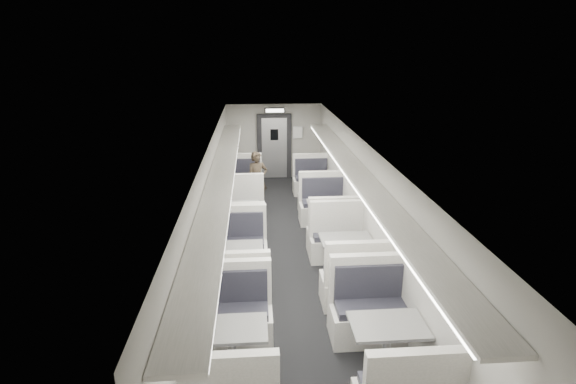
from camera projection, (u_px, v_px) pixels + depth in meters
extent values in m
cube|color=black|center=(289.00, 263.00, 9.17)|extent=(3.00, 12.00, 0.12)
cube|color=silver|center=(289.00, 142.00, 8.38)|extent=(3.00, 12.00, 0.12)
cube|color=#B4B1A9|center=(274.00, 141.00, 14.51)|extent=(3.00, 0.12, 2.40)
cube|color=#B4B1A9|center=(208.00, 208.00, 8.66)|extent=(0.12, 12.00, 2.40)
cube|color=#B4B1A9|center=(367.00, 203.00, 8.89)|extent=(0.12, 12.00, 2.40)
cube|color=white|center=(242.00, 209.00, 11.35)|extent=(1.12, 0.63, 0.48)
cube|color=#242430|center=(241.00, 197.00, 11.28)|extent=(1.00, 0.50, 0.11)
cube|color=white|center=(241.00, 189.00, 10.94)|extent=(1.12, 0.13, 0.74)
cube|color=white|center=(243.00, 189.00, 12.91)|extent=(1.12, 0.63, 0.48)
cube|color=#242430|center=(243.00, 179.00, 12.79)|extent=(1.00, 0.50, 0.11)
cube|color=white|center=(242.00, 166.00, 12.93)|extent=(1.12, 0.13, 0.74)
cylinder|color=silver|center=(242.00, 193.00, 12.09)|extent=(0.11, 0.11, 0.73)
cylinder|color=silver|center=(243.00, 206.00, 12.20)|extent=(0.38, 0.38, 0.03)
cube|color=slate|center=(242.00, 179.00, 11.96)|extent=(0.93, 0.64, 0.04)
cube|color=white|center=(240.00, 240.00, 9.55)|extent=(1.07, 0.60, 0.46)
cube|color=#242430|center=(240.00, 228.00, 9.49)|extent=(0.95, 0.48, 0.10)
cube|color=white|center=(239.00, 219.00, 9.16)|extent=(1.07, 0.12, 0.71)
cube|color=white|center=(242.00, 214.00, 11.04)|extent=(1.07, 0.60, 0.46)
cube|color=#242430|center=(241.00, 204.00, 10.92)|extent=(0.95, 0.48, 0.10)
cube|color=white|center=(241.00, 189.00, 11.06)|extent=(1.07, 0.12, 0.71)
cylinder|color=silver|center=(241.00, 221.00, 10.26)|extent=(0.10, 0.10, 0.70)
cylinder|color=silver|center=(241.00, 235.00, 10.36)|extent=(0.36, 0.36, 0.03)
cube|color=slate|center=(240.00, 205.00, 10.13)|extent=(0.89, 0.61, 0.04)
cube|color=white|center=(237.00, 299.00, 7.34)|extent=(1.11, 0.62, 0.47)
cube|color=#242430|center=(236.00, 283.00, 7.28)|extent=(0.99, 0.49, 0.10)
cube|color=white|center=(235.00, 273.00, 6.94)|extent=(1.11, 0.13, 0.73)
cube|color=white|center=(239.00, 255.00, 8.89)|extent=(1.11, 0.62, 0.47)
cube|color=#242430|center=(239.00, 242.00, 8.77)|extent=(0.99, 0.49, 0.10)
cube|color=white|center=(238.00, 222.00, 8.91)|extent=(1.11, 0.13, 0.73)
cylinder|color=silver|center=(238.00, 269.00, 8.08)|extent=(0.10, 0.10, 0.72)
cylinder|color=silver|center=(238.00, 286.00, 8.19)|extent=(0.38, 0.38, 0.03)
cube|color=slate|center=(237.00, 248.00, 7.95)|extent=(0.92, 0.63, 0.04)
cube|color=white|center=(227.00, 383.00, 4.69)|extent=(1.11, 0.13, 0.74)
cube|color=white|center=(235.00, 326.00, 6.65)|extent=(1.11, 0.62, 0.47)
cube|color=#242430|center=(234.00, 310.00, 6.53)|extent=(0.99, 0.49, 0.11)
cube|color=white|center=(234.00, 282.00, 6.67)|extent=(1.11, 0.13, 0.74)
cylinder|color=silver|center=(232.00, 355.00, 5.83)|extent=(0.11, 0.11, 0.73)
cylinder|color=silver|center=(233.00, 377.00, 5.94)|extent=(0.38, 0.38, 0.03)
cube|color=slate|center=(231.00, 329.00, 5.71)|extent=(0.92, 0.63, 0.04)
cube|color=white|center=(319.00, 204.00, 11.71)|extent=(1.06, 0.59, 0.45)
cube|color=#242430|center=(319.00, 194.00, 11.65)|extent=(0.94, 0.47, 0.10)
cube|color=white|center=(321.00, 186.00, 11.32)|extent=(1.06, 0.12, 0.70)
cube|color=white|center=(311.00, 186.00, 13.18)|extent=(1.06, 0.59, 0.45)
cube|color=#242430|center=(312.00, 177.00, 13.07)|extent=(0.94, 0.47, 0.10)
cube|color=white|center=(311.00, 165.00, 13.20)|extent=(1.06, 0.12, 0.70)
cylinder|color=silver|center=(315.00, 190.00, 12.41)|extent=(0.10, 0.10, 0.69)
cylinder|color=silver|center=(315.00, 202.00, 12.51)|extent=(0.36, 0.36, 0.03)
cube|color=slate|center=(315.00, 177.00, 12.28)|extent=(0.88, 0.60, 0.04)
cube|color=white|center=(335.00, 242.00, 9.45)|extent=(1.15, 0.64, 0.49)
cube|color=#242430|center=(335.00, 228.00, 9.38)|extent=(1.02, 0.51, 0.11)
cube|color=white|center=(338.00, 218.00, 9.03)|extent=(1.15, 0.13, 0.76)
cube|color=white|center=(323.00, 213.00, 11.05)|extent=(1.15, 0.64, 0.49)
cube|color=#242430|center=(323.00, 202.00, 10.92)|extent=(1.02, 0.51, 0.11)
cube|color=white|center=(322.00, 186.00, 11.07)|extent=(1.15, 0.13, 0.76)
cylinder|color=silver|center=(329.00, 221.00, 10.21)|extent=(0.11, 0.11, 0.75)
cylinder|color=silver|center=(328.00, 235.00, 10.32)|extent=(0.39, 0.39, 0.03)
cube|color=slate|center=(329.00, 204.00, 10.07)|extent=(0.95, 0.65, 0.04)
cube|color=white|center=(355.00, 290.00, 7.61)|extent=(1.15, 0.64, 0.49)
cube|color=#242430|center=(356.00, 273.00, 7.55)|extent=(1.02, 0.51, 0.11)
cube|color=white|center=(360.00, 263.00, 7.19)|extent=(1.15, 0.13, 0.76)
cube|color=white|center=(337.00, 247.00, 9.21)|extent=(1.15, 0.64, 0.49)
cube|color=#242430|center=(338.00, 234.00, 9.08)|extent=(1.02, 0.51, 0.11)
cube|color=white|center=(336.00, 214.00, 9.23)|extent=(1.15, 0.13, 0.76)
cylinder|color=silver|center=(346.00, 260.00, 8.37)|extent=(0.11, 0.11, 0.75)
cylinder|color=silver|center=(345.00, 277.00, 8.48)|extent=(0.39, 0.39, 0.03)
cube|color=slate|center=(346.00, 240.00, 8.24)|extent=(0.95, 0.65, 0.04)
cube|color=white|center=(419.00, 382.00, 4.66)|extent=(1.17, 0.13, 0.77)
cube|color=white|center=(369.00, 323.00, 6.71)|extent=(1.17, 0.65, 0.49)
cube|color=#242430|center=(371.00, 307.00, 6.58)|extent=(1.03, 0.52, 0.11)
cube|color=white|center=(368.00, 278.00, 6.73)|extent=(1.17, 0.13, 0.77)
cylinder|color=silver|center=(386.00, 353.00, 5.86)|extent=(0.11, 0.11, 0.76)
cylinder|color=silver|center=(384.00, 376.00, 5.97)|extent=(0.40, 0.40, 0.03)
cube|color=slate|center=(388.00, 325.00, 5.72)|extent=(0.97, 0.66, 0.04)
imported|color=black|center=(257.00, 180.00, 11.94)|extent=(0.64, 0.51, 1.52)
cube|color=black|center=(223.00, 157.00, 11.83)|extent=(0.02, 1.18, 0.84)
cube|color=black|center=(216.00, 182.00, 9.75)|extent=(0.02, 1.18, 0.84)
cube|color=black|center=(207.00, 220.00, 7.67)|extent=(0.02, 1.18, 0.84)
cube|color=black|center=(190.00, 286.00, 5.59)|extent=(0.02, 1.18, 0.84)
cube|color=white|center=(221.00, 176.00, 8.17)|extent=(0.46, 10.40, 0.05)
cube|color=white|center=(232.00, 178.00, 8.20)|extent=(0.05, 10.20, 0.04)
cube|color=white|center=(358.00, 173.00, 8.35)|extent=(0.46, 10.40, 0.05)
cube|color=white|center=(347.00, 176.00, 8.36)|extent=(0.05, 10.20, 0.04)
cube|color=black|center=(274.00, 147.00, 14.44)|extent=(1.10, 0.10, 2.10)
cube|color=silver|center=(274.00, 148.00, 14.43)|extent=(0.80, 0.05, 1.95)
cube|color=black|center=(274.00, 135.00, 14.25)|extent=(0.25, 0.02, 0.35)
cube|color=black|center=(275.00, 110.00, 13.59)|extent=(0.62, 0.10, 0.16)
cube|color=white|center=(275.00, 111.00, 13.53)|extent=(0.54, 0.02, 0.10)
cube|color=white|center=(298.00, 132.00, 14.33)|extent=(0.32, 0.02, 0.40)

